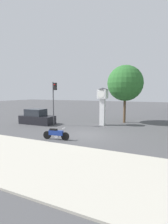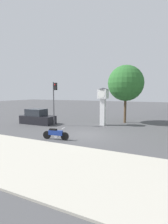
% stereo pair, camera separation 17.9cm
% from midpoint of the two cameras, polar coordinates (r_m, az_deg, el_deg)
% --- Properties ---
extents(ground_plane, '(120.00, 120.00, 0.00)m').
position_cam_midpoint_polar(ground_plane, '(15.70, 1.13, -7.46)').
color(ground_plane, '#4C4C4F').
extents(sidewalk_strip, '(36.00, 6.00, 0.10)m').
position_cam_midpoint_polar(sidewalk_strip, '(10.39, -14.48, -14.74)').
color(sidewalk_strip, '#BCB7A8').
rests_on(sidewalk_strip, ground_plane).
extents(motorcycle, '(2.22, 0.56, 0.98)m').
position_cam_midpoint_polar(motorcycle, '(14.21, -8.90, -7.06)').
color(motorcycle, black).
rests_on(motorcycle, ground_plane).
extents(clock_tower, '(1.24, 1.24, 4.31)m').
position_cam_midpoint_polar(clock_tower, '(20.04, 6.45, 3.81)').
color(clock_tower, white).
rests_on(clock_tower, ground_plane).
extents(traffic_light, '(0.50, 0.35, 4.92)m').
position_cam_midpoint_polar(traffic_light, '(19.80, -9.34, 5.12)').
color(traffic_light, '#47474C').
rests_on(traffic_light, ground_plane).
extents(street_tree, '(4.36, 4.36, 7.07)m').
position_cam_midpoint_polar(street_tree, '(22.17, 13.71, 9.12)').
color(street_tree, brown).
rests_on(street_tree, ground_plane).
extents(parked_car, '(4.23, 1.88, 1.80)m').
position_cam_midpoint_polar(parked_car, '(21.70, -14.75, -1.79)').
color(parked_car, black).
rests_on(parked_car, ground_plane).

